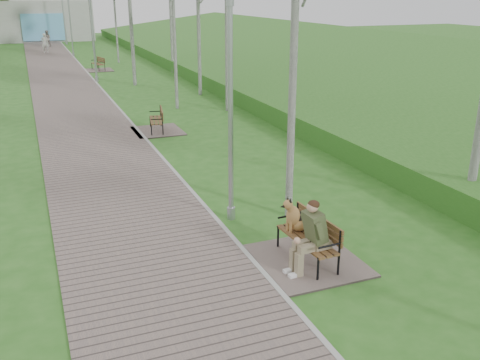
% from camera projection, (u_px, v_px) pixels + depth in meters
% --- Properties ---
extents(ground, '(120.00, 120.00, 0.00)m').
position_uv_depth(ground, '(222.00, 226.00, 11.79)').
color(ground, '#295F1B').
rests_on(ground, ground).
extents(walkway, '(3.50, 67.00, 0.04)m').
position_uv_depth(walkway, '(63.00, 83.00, 30.01)').
color(walkway, '#6B5C57').
rests_on(walkway, ground).
extents(kerb, '(0.10, 67.00, 0.05)m').
position_uv_depth(kerb, '(95.00, 81.00, 30.62)').
color(kerb, '#999993').
rests_on(kerb, ground).
extents(embankment, '(14.00, 70.00, 1.60)m').
position_uv_depth(embankment, '(294.00, 74.00, 33.48)').
color(embankment, '#437D2E').
rests_on(embankment, ground).
extents(building_north, '(10.00, 5.20, 4.00)m').
position_uv_depth(building_north, '(41.00, 21.00, 55.27)').
color(building_north, '#9E9E99').
rests_on(building_north, ground).
extents(bench_main, '(1.87, 2.08, 1.63)m').
position_uv_depth(bench_main, '(306.00, 241.00, 10.04)').
color(bench_main, '#6B5C57').
rests_on(bench_main, ground).
extents(bench_second, '(1.72, 1.92, 1.06)m').
position_uv_depth(bench_second, '(157.00, 126.00, 19.67)').
color(bench_second, '#6B5C57').
rests_on(bench_second, ground).
extents(bench_third, '(1.69, 1.88, 1.04)m').
position_uv_depth(bench_third, '(98.00, 68.00, 34.85)').
color(bench_third, '#6B5C57').
rests_on(bench_third, ground).
extents(lamp_post_near, '(0.19, 0.19, 4.85)m').
position_uv_depth(lamp_post_near, '(231.00, 121.00, 11.43)').
color(lamp_post_near, '#9C9EA4').
rests_on(lamp_post_near, ground).
extents(lamp_post_second, '(0.20, 0.20, 5.16)m').
position_uv_depth(lamp_post_second, '(93.00, 38.00, 29.81)').
color(lamp_post_second, '#9C9EA4').
rests_on(lamp_post_second, ground).
extents(lamp_post_third, '(0.17, 0.17, 4.43)m').
position_uv_depth(lamp_post_third, '(71.00, 29.00, 41.82)').
color(lamp_post_third, '#9C9EA4').
rests_on(lamp_post_third, ground).
extents(lamp_post_far, '(0.23, 0.23, 5.85)m').
position_uv_depth(lamp_post_far, '(64.00, 15.00, 51.07)').
color(lamp_post_far, '#9C9EA4').
rests_on(lamp_post_far, ground).
extents(pedestrian_near, '(0.59, 0.39, 1.61)m').
position_uv_depth(pedestrian_near, '(45.00, 43.00, 44.46)').
color(pedestrian_near, white).
rests_on(pedestrian_near, ground).
extents(pedestrian_far, '(0.74, 0.59, 1.50)m').
position_uv_depth(pedestrian_far, '(47.00, 39.00, 49.30)').
color(pedestrian_far, gray).
rests_on(pedestrian_far, ground).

